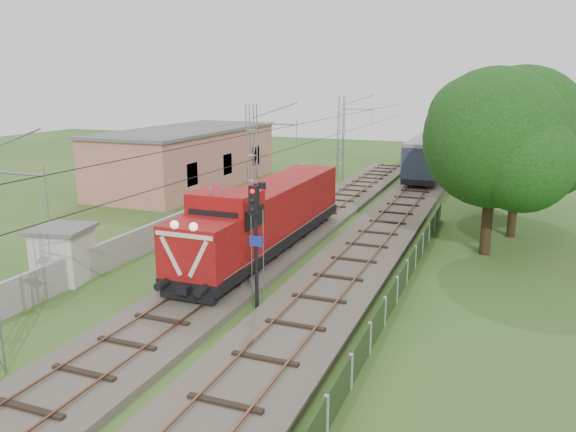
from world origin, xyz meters
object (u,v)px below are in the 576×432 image
at_px(coach_rake, 468,121).
at_px(locomotive, 266,216).
at_px(signal_post, 255,225).
at_px(relay_hut, 64,254).

bearing_deg(coach_rake, locomotive, -93.70).
height_order(signal_post, relay_hut, signal_post).
relative_size(locomotive, signal_post, 3.15).
relative_size(locomotive, coach_rake, 0.15).
bearing_deg(relay_hut, locomotive, 44.23).
bearing_deg(locomotive, coach_rake, 86.30).
distance_m(coach_rake, relay_hut, 85.47).
bearing_deg(coach_rake, signal_post, -91.58).
bearing_deg(relay_hut, signal_post, 0.28).
bearing_deg(signal_post, locomotive, 110.48).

